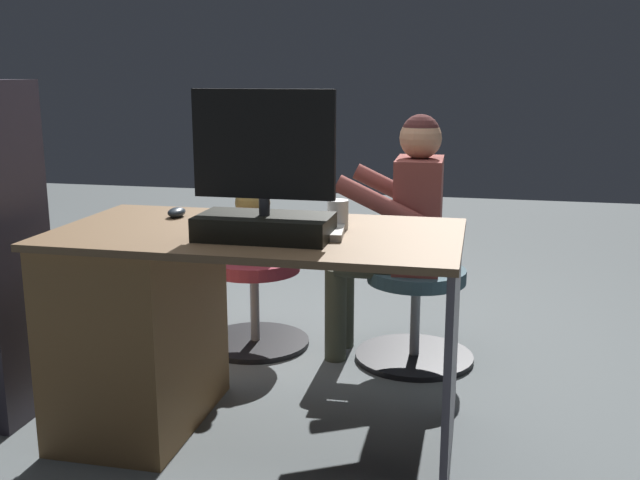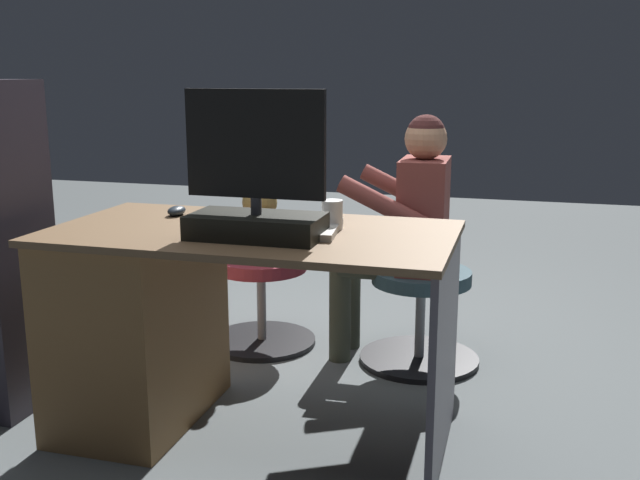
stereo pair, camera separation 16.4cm
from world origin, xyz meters
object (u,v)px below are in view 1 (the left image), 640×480
(monitor, at_px, (264,197))
(visitor_chair, at_px, (415,307))
(computer_mouse, at_px, (177,212))
(keyboard, at_px, (257,219))
(tv_remote, at_px, (208,224))
(desk, at_px, (163,321))
(person, at_px, (400,220))
(office_chair_teddy, at_px, (255,294))
(teddy_bear, at_px, (254,223))
(cup, at_px, (338,215))

(monitor, relative_size, visitor_chair, 0.89)
(monitor, xyz_separation_m, computer_mouse, (0.43, -0.28, -0.12))
(keyboard, height_order, tv_remote, keyboard)
(desk, distance_m, person, 1.16)
(keyboard, bearing_deg, office_chair_teddy, -70.97)
(keyboard, distance_m, person, 0.83)
(computer_mouse, bearing_deg, office_chair_teddy, -96.58)
(monitor, relative_size, teddy_bear, 1.33)
(desk, bearing_deg, monitor, 165.18)
(office_chair_teddy, bearing_deg, keyboard, 109.03)
(desk, height_order, visitor_chair, desk)
(monitor, distance_m, cup, 0.30)
(keyboard, relative_size, visitor_chair, 0.78)
(keyboard, distance_m, visitor_chair, 1.01)
(tv_remote, bearing_deg, keyboard, -147.95)
(keyboard, distance_m, tv_remote, 0.19)
(desk, height_order, person, person)
(cup, bearing_deg, teddy_bear, -54.69)
(office_chair_teddy, height_order, person, person)
(visitor_chair, xyz_separation_m, person, (0.08, -0.00, 0.40))
(office_chair_teddy, height_order, teddy_bear, teddy_bear)
(desk, xyz_separation_m, tv_remote, (-0.18, -0.02, 0.36))
(office_chair_teddy, distance_m, visitor_chair, 0.77)
(computer_mouse, bearing_deg, visitor_chair, -141.86)
(computer_mouse, bearing_deg, cup, 172.38)
(cup, xyz_separation_m, office_chair_teddy, (0.55, -0.77, -0.55))
(computer_mouse, xyz_separation_m, person, (-0.77, -0.67, -0.13))
(monitor, bearing_deg, visitor_chair, -113.85)
(monitor, height_order, person, monitor)
(desk, height_order, teddy_bear, teddy_bear)
(desk, relative_size, office_chair_teddy, 2.69)
(computer_mouse, distance_m, person, 1.03)
(tv_remote, bearing_deg, computer_mouse, -48.06)
(teddy_bear, bearing_deg, person, 177.48)
(computer_mouse, distance_m, teddy_bear, 0.73)
(office_chair_teddy, bearing_deg, tv_remote, 97.02)
(desk, relative_size, visitor_chair, 2.58)
(teddy_bear, bearing_deg, computer_mouse, 83.53)
(keyboard, bearing_deg, visitor_chair, -127.51)
(monitor, relative_size, computer_mouse, 5.00)
(desk, height_order, computer_mouse, computer_mouse)
(keyboard, distance_m, cup, 0.32)
(cup, bearing_deg, monitor, 43.84)
(tv_remote, relative_size, office_chair_teddy, 0.29)
(monitor, height_order, teddy_bear, monitor)
(teddy_bear, bearing_deg, keyboard, 108.74)
(office_chair_teddy, bearing_deg, monitor, 109.90)
(monitor, relative_size, keyboard, 1.14)
(computer_mouse, height_order, tv_remote, computer_mouse)
(desk, xyz_separation_m, computer_mouse, (-0.00, -0.17, 0.37))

